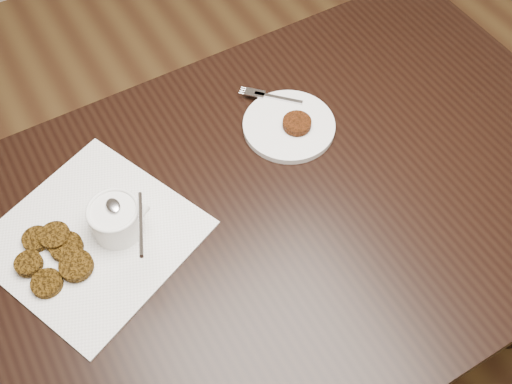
% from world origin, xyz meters
% --- Properties ---
extents(floor, '(4.00, 4.00, 0.00)m').
position_xyz_m(floor, '(0.00, 0.00, 0.00)').
color(floor, brown).
rests_on(floor, ground).
extents(table, '(1.34, 0.86, 0.75)m').
position_xyz_m(table, '(-0.01, 0.05, 0.38)').
color(table, black).
rests_on(table, floor).
extents(napkin, '(0.44, 0.44, 0.00)m').
position_xyz_m(napkin, '(-0.37, 0.16, 0.75)').
color(napkin, white).
rests_on(napkin, table).
extents(sauce_ramekin, '(0.14, 0.14, 0.13)m').
position_xyz_m(sauce_ramekin, '(-0.32, 0.15, 0.82)').
color(sauce_ramekin, white).
rests_on(sauce_ramekin, napkin).
extents(patty_cluster, '(0.22, 0.22, 0.02)m').
position_xyz_m(patty_cluster, '(-0.45, 0.16, 0.76)').
color(patty_cluster, brown).
rests_on(patty_cluster, napkin).
extents(plate_with_patty, '(0.27, 0.27, 0.03)m').
position_xyz_m(plate_with_patty, '(0.08, 0.20, 0.76)').
color(plate_with_patty, white).
rests_on(plate_with_patty, table).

